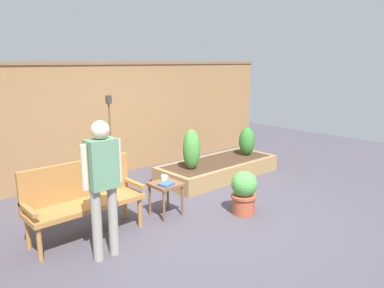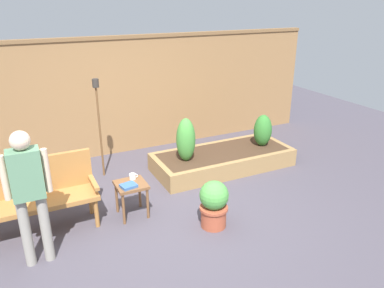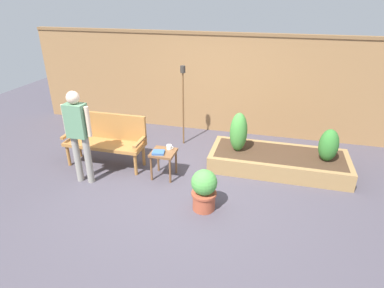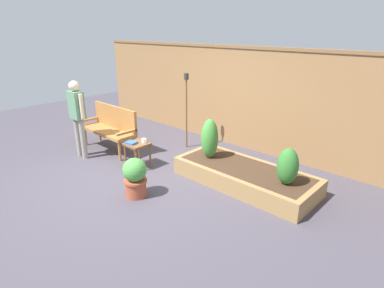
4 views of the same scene
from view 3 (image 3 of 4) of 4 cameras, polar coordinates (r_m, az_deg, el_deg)
ground_plane at (r=5.25m, az=-2.31°, el=-7.98°), size 14.00×14.00×0.00m
fence_back at (r=7.14m, az=3.73°, el=10.76°), size 8.40×0.14×2.16m
garden_bench at (r=5.97m, az=-14.97°, el=1.39°), size 1.44×0.48×0.94m
side_table at (r=5.40m, az=-5.09°, el=-2.14°), size 0.40×0.40×0.48m
cup_on_table at (r=5.43m, az=-4.07°, el=-0.55°), size 0.12×0.09×0.08m
book_on_table at (r=5.30m, az=-6.01°, el=-1.50°), size 0.22×0.20×0.04m
potted_boxwood at (r=4.63m, az=2.16°, el=-8.03°), size 0.37×0.37×0.64m
raised_planter_bed at (r=5.95m, az=15.05°, el=-2.95°), size 2.40×1.00×0.30m
shrub_near_bench at (r=5.70m, az=8.28°, el=2.10°), size 0.31×0.31×0.71m
shrub_far_corner at (r=5.79m, az=23.13°, el=-0.21°), size 0.32×0.32×0.57m
tiki_torch at (r=6.38m, az=-1.61°, el=9.30°), size 0.10×0.10×1.62m
person_by_bench at (r=5.33m, az=-19.61°, el=2.37°), size 0.47×0.20×1.56m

